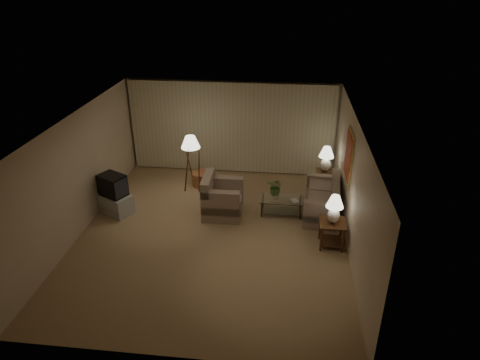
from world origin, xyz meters
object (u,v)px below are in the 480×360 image
(sofa, at_px, (321,201))
(side_table_far, at_px, (324,178))
(coffee_table, at_px, (281,204))
(ottoman, at_px, (202,179))
(crt_tv, at_px, (113,185))
(vase, at_px, (276,196))
(armchair, at_px, (223,199))
(tv_cabinet, at_px, (115,204))
(floor_lamp, at_px, (192,162))
(table_lamp_near, at_px, (335,207))
(table_lamp_far, at_px, (326,157))
(side_table_near, at_px, (332,229))

(sofa, distance_m, side_table_far, 1.26)
(sofa, xyz_separation_m, coffee_table, (-0.97, -0.10, -0.08))
(coffee_table, xyz_separation_m, ottoman, (-2.24, 1.32, -0.09))
(crt_tv, bearing_deg, side_table_far, 46.33)
(coffee_table, relative_size, vase, 7.85)
(armchair, bearing_deg, crt_tv, 94.23)
(tv_cabinet, xyz_separation_m, floor_lamp, (1.64, 1.43, 0.57))
(sofa, relative_size, table_lamp_near, 2.69)
(side_table_far, distance_m, ottoman, 3.36)
(tv_cabinet, xyz_separation_m, vase, (3.93, 0.42, 0.23))
(tv_cabinet, relative_size, floor_lamp, 0.61)
(coffee_table, xyz_separation_m, floor_lamp, (-2.44, 1.02, 0.54))
(table_lamp_far, bearing_deg, sofa, -96.84)
(tv_cabinet, distance_m, vase, 3.96)
(armchair, height_order, crt_tv, crt_tv)
(armchair, xyz_separation_m, coffee_table, (1.43, 0.18, -0.13))
(sofa, height_order, armchair, armchair)
(armchair, relative_size, table_lamp_near, 1.54)
(table_lamp_far, relative_size, vase, 5.03)
(tv_cabinet, bearing_deg, table_lamp_near, 18.46)
(table_lamp_near, bearing_deg, vase, 135.40)
(armchair, distance_m, side_table_far, 2.97)
(side_table_near, height_order, ottoman, side_table_near)
(side_table_near, bearing_deg, table_lamp_near, 169.38)
(table_lamp_near, bearing_deg, table_lamp_far, 90.00)
(tv_cabinet, bearing_deg, ottoman, 70.87)
(side_table_near, distance_m, vase, 1.78)
(side_table_near, xyz_separation_m, table_lamp_far, (-0.00, 2.60, 0.59))
(ottoman, distance_m, vase, 2.49)
(table_lamp_near, bearing_deg, ottoman, 142.54)
(vase, bearing_deg, side_table_far, 46.80)
(armchair, height_order, ottoman, armchair)
(sofa, bearing_deg, side_table_near, 11.06)
(sofa, height_order, coffee_table, sofa)
(floor_lamp, relative_size, vase, 11.39)
(armchair, xyz_separation_m, floor_lamp, (-1.01, 1.20, 0.41))
(tv_cabinet, relative_size, crt_tv, 1.27)
(armchair, xyz_separation_m, crt_tv, (-2.65, -0.23, 0.36))
(table_lamp_far, height_order, vase, table_lamp_far)
(sofa, bearing_deg, table_lamp_near, 11.06)
(ottoman, relative_size, vase, 4.19)
(ottoman, bearing_deg, coffee_table, -30.56)
(tv_cabinet, bearing_deg, crt_tv, 0.00)
(vase, bearing_deg, coffee_table, 0.00)
(armchair, height_order, floor_lamp, floor_lamp)
(armchair, distance_m, tv_cabinet, 2.67)
(floor_lamp, bearing_deg, coffee_table, -22.61)
(table_lamp_near, bearing_deg, side_table_far, 90.00)
(ottoman, bearing_deg, floor_lamp, -124.14)
(side_table_far, bearing_deg, floor_lamp, -174.67)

